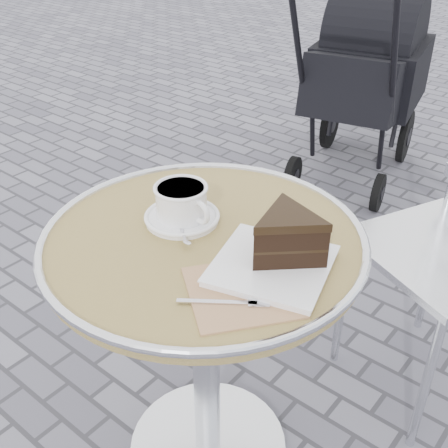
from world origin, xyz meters
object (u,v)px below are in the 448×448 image
Objects in this scene: cappuccino_set at (182,206)px; cake_plate_set at (283,243)px; baby_stroller at (364,85)px; cafe_table at (205,295)px.

cake_plate_set is at bearing 6.36° from cappuccino_set.
cappuccino_set is at bearing 163.42° from cake_plate_set.
baby_stroller is at bearing 110.66° from cappuccino_set.
cappuccino_set is 0.16× the size of baby_stroller.
cake_plate_set reaches higher than cafe_table.
cake_plate_set is 0.33× the size of baby_stroller.
cappuccino_set reaches higher than cafe_table.
cafe_table is 1.99× the size of cake_plate_set.
baby_stroller is (-0.74, 1.85, -0.30)m from cake_plate_set.
baby_stroller is at bearing 106.29° from cafe_table.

